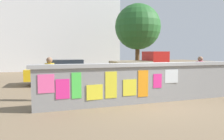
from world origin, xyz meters
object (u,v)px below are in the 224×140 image
Objects in this scene: person_walking at (200,71)px; motorcycle at (99,85)px; tree_roadside at (138,27)px; auto_rickshaw_truck at (142,66)px; bicycle_near at (130,82)px; person_bystander at (50,74)px; car_parked at (63,71)px; bicycle_far at (166,81)px.

motorcycle is at bearing 171.29° from person_walking.
person_walking is 0.28× the size of tree_roadside.
auto_rickshaw_truck is 4.84m from person_walking.
person_bystander is at bearing -162.35° from bicycle_near.
tree_roadside is at bearing 68.70° from auto_rickshaw_truck.
person_walking reaches higher than bicycle_near.
auto_rickshaw_truck is at bearing 35.87° from person_bystander.
car_parked reaches higher than bicycle_near.
tree_roadside reaches higher than person_bystander.
bicycle_far is at bearing 9.80° from person_bystander.
car_parked is at bearing -148.94° from tree_roadside.
bicycle_near is at bearing -125.09° from auto_rickshaw_truck.
person_walking is at bearing -5.00° from person_bystander.
person_bystander is at bearing -144.13° from auto_rickshaw_truck.
person_walking is at bearing -85.33° from auto_rickshaw_truck.
motorcycle is 1.10× the size of bicycle_near.
car_parked is 8.18m from tree_roadside.
motorcycle is at bearing -167.07° from bicycle_far.
bicycle_near reaches higher than motorcycle.
car_parked is (-5.04, -0.23, -0.17)m from auto_rickshaw_truck.
motorcycle is (-4.00, -4.15, -0.44)m from auto_rickshaw_truck.
person_bystander is (-3.74, -1.19, 0.62)m from bicycle_near.
auto_rickshaw_truck is 3.37m from bicycle_far.
auto_rickshaw_truck is at bearing 94.67° from person_walking.
bicycle_near is (-2.16, -3.08, -0.54)m from auto_rickshaw_truck.
car_parked is 2.29× the size of bicycle_near.
tree_roadside is (1.43, 3.67, 2.96)m from auto_rickshaw_truck.
tree_roadside is at bearing 47.25° from person_bystander.
car_parked is 2.42× the size of person_walking.
motorcycle is 3.75m from bicycle_far.
bicycle_near is 1.06× the size of person_bystander.
motorcycle is 4.48m from person_walking.
motorcycle is 1.98m from person_bystander.
tree_roadside reaches higher than bicycle_far.
tree_roadside is (1.04, 8.49, 2.88)m from person_walking.
bicycle_far is 5.68m from person_bystander.
car_parked is 4.14m from person_bystander.
auto_rickshaw_truck is at bearing 84.03° from bicycle_far.
person_bystander is 0.28× the size of tree_roadside.
person_walking is 6.33m from person_bystander.
car_parked is 4.07m from bicycle_near.
tree_roadside is (5.43, 7.82, 3.40)m from motorcycle.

